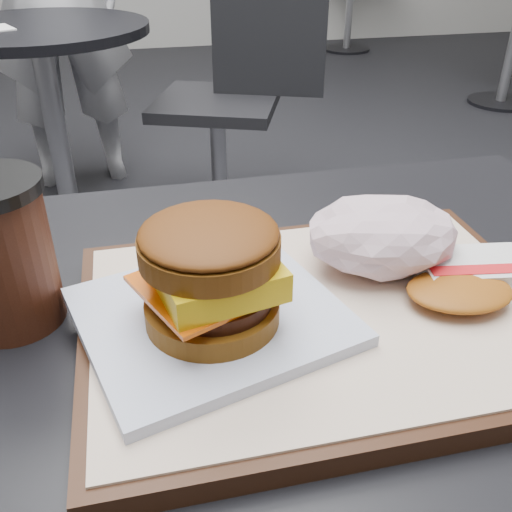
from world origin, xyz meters
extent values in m
cube|color=black|center=(0.00, 0.00, 0.75)|extent=(0.80, 0.60, 0.04)
cube|color=#311A0D|center=(0.04, -0.01, 0.78)|extent=(0.38, 0.28, 0.02)
cube|color=beige|center=(0.04, -0.01, 0.79)|extent=(0.36, 0.26, 0.00)
cube|color=white|center=(-0.05, -0.01, 0.80)|extent=(0.23, 0.22, 0.01)
cylinder|color=brown|center=(-0.05, -0.02, 0.81)|extent=(0.12, 0.12, 0.02)
cylinder|color=black|center=(-0.05, -0.02, 0.82)|extent=(0.11, 0.11, 0.01)
cube|color=#D85107|center=(-0.06, -0.01, 0.83)|extent=(0.12, 0.12, 0.00)
cube|color=#DDB90E|center=(-0.05, -0.02, 0.84)|extent=(0.10, 0.10, 0.02)
cylinder|color=brown|center=(-0.05, -0.02, 0.86)|extent=(0.12, 0.12, 0.02)
ellipsoid|color=#63310E|center=(-0.05, -0.02, 0.87)|extent=(0.12, 0.12, 0.02)
cube|color=silver|center=(0.18, 0.00, 0.80)|extent=(0.10, 0.07, 0.02)
cube|color=red|center=(0.18, -0.01, 0.81)|extent=(0.09, 0.03, 0.00)
ellipsoid|color=#AE631B|center=(0.15, -0.03, 0.80)|extent=(0.09, 0.07, 0.01)
cylinder|color=#3A180D|center=(-0.21, 0.06, 0.83)|extent=(0.08, 0.08, 0.11)
cylinder|color=black|center=(-0.35, 1.65, 0.01)|extent=(0.44, 0.44, 0.02)
cylinder|color=#A5A5AA|center=(-0.35, 1.65, 0.37)|extent=(0.07, 0.07, 0.70)
cylinder|color=black|center=(-0.35, 1.65, 0.73)|extent=(0.70, 0.70, 0.03)
cylinder|color=#AAAAAF|center=(0.21, 1.66, 0.22)|extent=(0.06, 0.06, 0.44)
cube|color=black|center=(0.21, 1.66, 0.46)|extent=(0.54, 0.54, 0.04)
cube|color=black|center=(0.40, 1.66, 0.68)|extent=(0.38, 0.17, 0.40)
cylinder|color=black|center=(2.20, 2.80, 0.01)|extent=(0.40, 0.40, 0.02)
cylinder|color=black|center=(1.80, 4.50, 0.01)|extent=(0.40, 0.40, 0.02)
cylinder|color=#A5A5AA|center=(1.80, 4.50, 0.37)|extent=(0.06, 0.06, 0.70)
camera|label=1|loc=(-0.09, -0.35, 1.06)|focal=40.00mm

